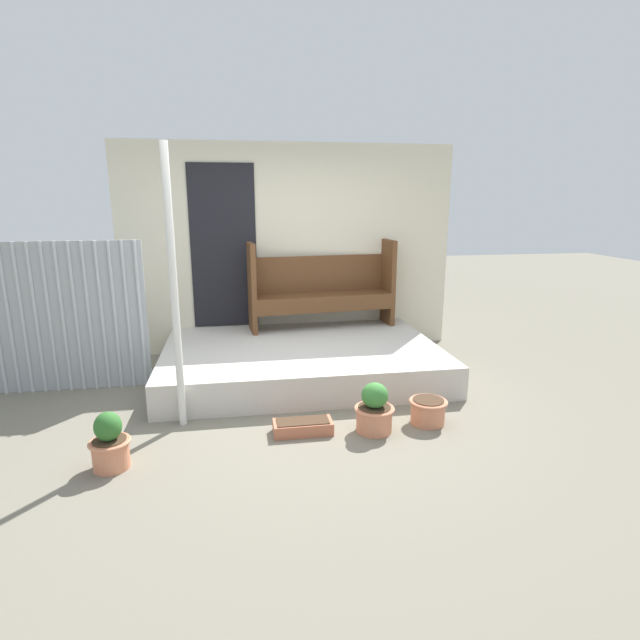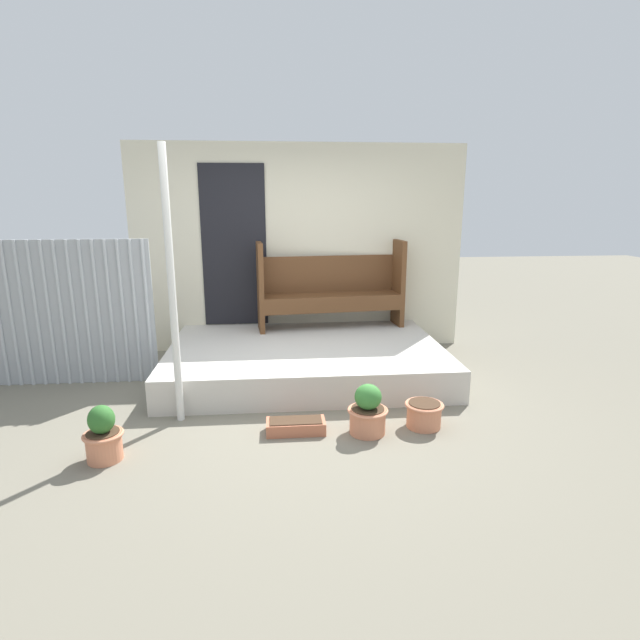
{
  "view_description": "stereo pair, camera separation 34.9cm",
  "coord_description": "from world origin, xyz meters",
  "px_view_note": "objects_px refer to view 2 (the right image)",
  "views": [
    {
      "loc": [
        -0.55,
        -4.26,
        1.94
      ],
      "look_at": [
        0.22,
        0.36,
        0.79
      ],
      "focal_mm": 28.0,
      "sensor_mm": 36.0,
      "label": 1
    },
    {
      "loc": [
        -0.21,
        -4.31,
        1.94
      ],
      "look_at": [
        0.22,
        0.36,
        0.79
      ],
      "focal_mm": 28.0,
      "sensor_mm": 36.0,
      "label": 2
    }
  ],
  "objects_px": {
    "bench": "(330,286)",
    "flower_pot_middle": "(368,412)",
    "flower_pot_left": "(103,436)",
    "support_post": "(172,290)",
    "planter_box_rect": "(296,426)",
    "flower_pot_right": "(424,413)"
  },
  "relations": [
    {
      "from": "bench",
      "to": "flower_pot_right",
      "type": "bearing_deg",
      "value": -81.34
    },
    {
      "from": "flower_pot_left",
      "to": "flower_pot_middle",
      "type": "bearing_deg",
      "value": 7.16
    },
    {
      "from": "flower_pot_middle",
      "to": "planter_box_rect",
      "type": "bearing_deg",
      "value": 174.0
    },
    {
      "from": "flower_pot_middle",
      "to": "planter_box_rect",
      "type": "distance_m",
      "value": 0.62
    },
    {
      "from": "flower_pot_left",
      "to": "support_post",
      "type": "bearing_deg",
      "value": 56.35
    },
    {
      "from": "flower_pot_left",
      "to": "planter_box_rect",
      "type": "xyz_separation_m",
      "value": [
        1.46,
        0.32,
        -0.13
      ]
    },
    {
      "from": "flower_pot_left",
      "to": "flower_pot_middle",
      "type": "height_order",
      "value": "flower_pot_left"
    },
    {
      "from": "bench",
      "to": "flower_pot_left",
      "type": "height_order",
      "value": "bench"
    },
    {
      "from": "support_post",
      "to": "bench",
      "type": "bearing_deg",
      "value": 50.75
    },
    {
      "from": "flower_pot_left",
      "to": "flower_pot_right",
      "type": "height_order",
      "value": "flower_pot_left"
    },
    {
      "from": "bench",
      "to": "flower_pot_middle",
      "type": "xyz_separation_m",
      "value": [
        0.06,
        -2.32,
        -0.67
      ]
    },
    {
      "from": "flower_pot_right",
      "to": "flower_pot_left",
      "type": "bearing_deg",
      "value": -172.65
    },
    {
      "from": "bench",
      "to": "planter_box_rect",
      "type": "bearing_deg",
      "value": -109.02
    },
    {
      "from": "support_post",
      "to": "bench",
      "type": "xyz_separation_m",
      "value": [
        1.56,
        1.91,
        -0.32
      ]
    },
    {
      "from": "flower_pot_middle",
      "to": "flower_pot_left",
      "type": "bearing_deg",
      "value": -172.84
    },
    {
      "from": "flower_pot_left",
      "to": "flower_pot_right",
      "type": "relative_size",
      "value": 1.3
    },
    {
      "from": "planter_box_rect",
      "to": "flower_pot_middle",
      "type": "bearing_deg",
      "value": -6.0
    },
    {
      "from": "support_post",
      "to": "planter_box_rect",
      "type": "height_order",
      "value": "support_post"
    },
    {
      "from": "bench",
      "to": "planter_box_rect",
      "type": "relative_size",
      "value": 3.71
    },
    {
      "from": "bench",
      "to": "flower_pot_middle",
      "type": "height_order",
      "value": "bench"
    },
    {
      "from": "flower_pot_left",
      "to": "flower_pot_middle",
      "type": "distance_m",
      "value": 2.08
    },
    {
      "from": "bench",
      "to": "flower_pot_right",
      "type": "xyz_separation_m",
      "value": [
        0.57,
        -2.25,
        -0.74
      ]
    }
  ]
}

